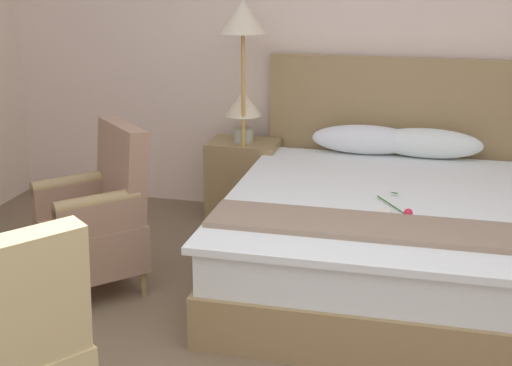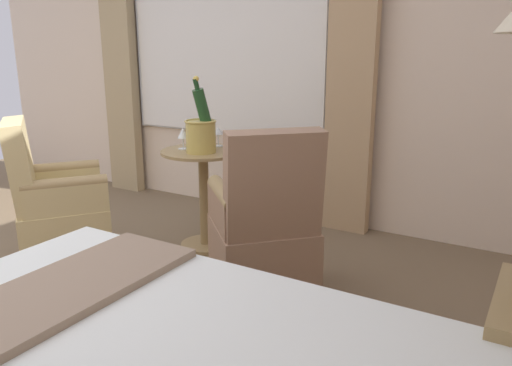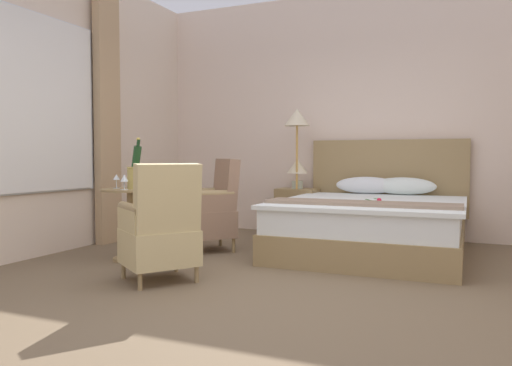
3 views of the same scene
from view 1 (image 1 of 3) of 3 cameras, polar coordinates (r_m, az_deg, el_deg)
The scene contains 7 objects.
wall_headboard_side at distance 5.37m, azimuth 7.53°, elevation 13.84°, with size 5.54×0.12×3.16m.
bed at distance 4.49m, azimuth 10.30°, elevation -3.57°, with size 1.91×2.19×1.24m.
nightstand at distance 5.39m, azimuth -0.98°, elevation 0.17°, with size 0.54×0.36×0.62m.
bedside_lamp at distance 5.24m, azimuth -1.02°, elevation 6.12°, with size 0.27×0.27×0.39m.
floor_lamp_brass at distance 5.05m, azimuth -1.05°, elevation 11.29°, with size 0.33×0.33×1.64m.
armchair_by_window at distance 4.32m, azimuth -12.55°, elevation -2.88°, with size 0.76×0.76×1.01m.
armchair_facing_bed at distance 3.11m, azimuth -19.08°, elevation -12.47°, with size 0.77×0.76×0.98m.
Camera 1 is at (0.60, -2.38, 1.95)m, focal length 50.00 mm.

